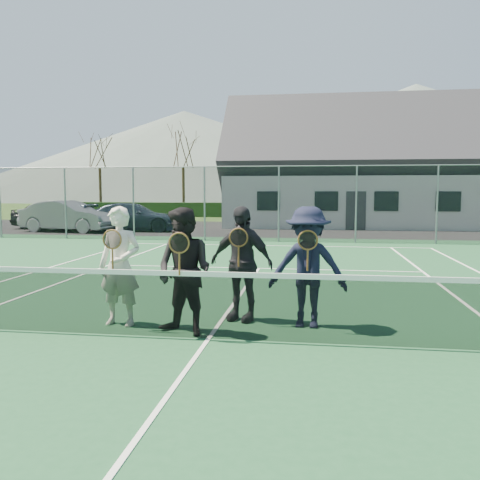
{
  "coord_description": "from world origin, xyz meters",
  "views": [
    {
      "loc": [
        1.42,
        -6.63,
        2.06
      ],
      "look_at": [
        0.22,
        1.5,
        1.25
      ],
      "focal_mm": 38.0,
      "sensor_mm": 36.0,
      "label": 1
    }
  ],
  "objects": [
    {
      "name": "ground",
      "position": [
        0.0,
        20.0,
        0.0
      ],
      "size": [
        220.0,
        220.0,
        0.0
      ],
      "primitive_type": "plane",
      "color": "#2F4E1B",
      "rests_on": "ground"
    },
    {
      "name": "court_surface",
      "position": [
        0.0,
        0.0,
        0.01
      ],
      "size": [
        30.0,
        30.0,
        0.02
      ],
      "primitive_type": "cube",
      "color": "#1C4C2B",
      "rests_on": "ground"
    },
    {
      "name": "tarmac_carpark",
      "position": [
        -4.0,
        20.0,
        0.01
      ],
      "size": [
        40.0,
        12.0,
        0.01
      ],
      "primitive_type": "cube",
      "color": "black",
      "rests_on": "ground"
    },
    {
      "name": "hedge_row",
      "position": [
        0.0,
        32.0,
        0.55
      ],
      "size": [
        40.0,
        1.2,
        1.1
      ],
      "primitive_type": "cube",
      "color": "black",
      "rests_on": "ground"
    },
    {
      "name": "hill_west",
      "position": [
        -25.0,
        95.0,
        9.0
      ],
      "size": [
        110.0,
        110.0,
        18.0
      ],
      "primitive_type": "cone",
      "color": "#506057",
      "rests_on": "ground"
    },
    {
      "name": "hill_centre",
      "position": [
        20.0,
        95.0,
        11.0
      ],
      "size": [
        120.0,
        120.0,
        22.0
      ],
      "primitive_type": "cone",
      "color": "slate",
      "rests_on": "ground"
    },
    {
      "name": "car_a",
      "position": [
        -12.39,
        18.59,
        0.73
      ],
      "size": [
        4.35,
        1.96,
        1.45
      ],
      "primitive_type": "imported",
      "rotation": [
        0.0,
        0.0,
        1.51
      ],
      "color": "black",
      "rests_on": "ground"
    },
    {
      "name": "car_b",
      "position": [
        -10.62,
        16.85,
        0.78
      ],
      "size": [
        4.89,
        2.28,
        1.55
      ],
      "primitive_type": "imported",
      "rotation": [
        0.0,
        0.0,
        1.43
      ],
      "color": "#92949A",
      "rests_on": "ground"
    },
    {
      "name": "car_c",
      "position": [
        -7.64,
        17.87,
        0.7
      ],
      "size": [
        4.96,
        2.26,
        1.41
      ],
      "primitive_type": "imported",
      "rotation": [
        0.0,
        0.0,
        1.63
      ],
      "color": "#1C2738",
      "rests_on": "ground"
    },
    {
      "name": "court_markings",
      "position": [
        0.0,
        0.0,
        0.02
      ],
      "size": [
        11.03,
        23.83,
        0.01
      ],
      "color": "white",
      "rests_on": "court_surface"
    },
    {
      "name": "tennis_net",
      "position": [
        0.0,
        0.0,
        0.54
      ],
      "size": [
        11.68,
        0.08,
        1.1
      ],
      "color": "slate",
      "rests_on": "ground"
    },
    {
      "name": "perimeter_fence",
      "position": [
        0.0,
        13.5,
        1.52
      ],
      "size": [
        30.07,
        0.07,
        3.02
      ],
      "color": "slate",
      "rests_on": "ground"
    },
    {
      "name": "clubhouse",
      "position": [
        4.0,
        24.0,
        3.99
      ],
      "size": [
        15.6,
        8.2,
        7.7
      ],
      "color": "silver",
      "rests_on": "ground"
    },
    {
      "name": "tree_a",
      "position": [
        -16.0,
        33.0,
        5.79
      ],
      "size": [
        3.2,
        3.2,
        7.77
      ],
      "color": "#342113",
      "rests_on": "ground"
    },
    {
      "name": "tree_b",
      "position": [
        -9.0,
        33.0,
        5.79
      ],
      "size": [
        3.2,
        3.2,
        7.77
      ],
      "color": "#372714",
      "rests_on": "ground"
    },
    {
      "name": "tree_c",
      "position": [
        2.0,
        33.0,
        5.79
      ],
      "size": [
        3.2,
        3.2,
        7.77
      ],
      "color": "#362613",
      "rests_on": "ground"
    },
    {
      "name": "tree_d",
      "position": [
        12.0,
        33.0,
        5.79
      ],
      "size": [
        3.2,
        3.2,
        7.77
      ],
      "color": "#352513",
      "rests_on": "ground"
    },
    {
      "name": "player_a",
      "position": [
        -1.47,
        0.58,
        0.92
      ],
      "size": [
        0.7,
        0.53,
        1.8
      ],
      "color": "white",
      "rests_on": "court_surface"
    },
    {
      "name": "player_b",
      "position": [
        -0.38,
        0.24,
        0.92
      ],
      "size": [
        1.07,
        0.97,
        1.8
      ],
      "color": "black",
      "rests_on": "court_surface"
    },
    {
      "name": "player_c",
      "position": [
        0.29,
        1.14,
        0.92
      ],
      "size": [
        1.14,
        0.75,
        1.8
      ],
      "color": "black",
      "rests_on": "court_surface"
    },
    {
      "name": "player_d",
      "position": [
        1.33,
        0.88,
        0.92
      ],
      "size": [
        1.21,
        0.76,
        1.8
      ],
      "color": "black",
      "rests_on": "court_surface"
    }
  ]
}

